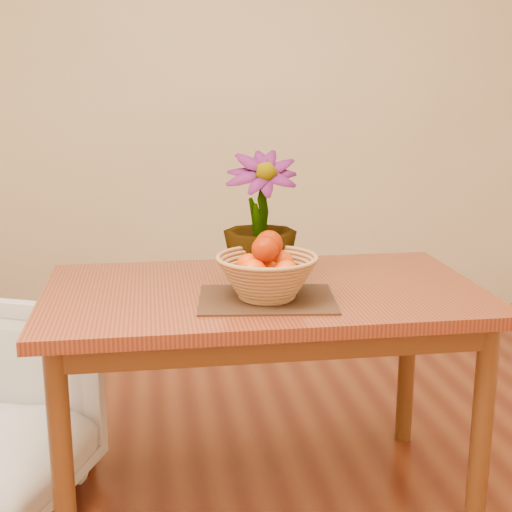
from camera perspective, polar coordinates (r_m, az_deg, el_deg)
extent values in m
cube|color=#FFE7C2|center=(4.14, -3.77, 13.09)|extent=(4.00, 0.02, 2.70)
cube|color=brown|center=(2.30, 0.61, -3.03)|extent=(1.40, 0.80, 0.04)
cube|color=#4F2C12|center=(2.31, 0.61, -4.46)|extent=(1.28, 0.68, 0.08)
cylinder|color=#4F2C12|center=(2.14, -15.26, -15.81)|extent=(0.06, 0.06, 0.71)
cylinder|color=#4F2C12|center=(2.33, 17.58, -13.36)|extent=(0.06, 0.06, 0.71)
cylinder|color=#4F2C12|center=(2.71, -13.76, -9.19)|extent=(0.06, 0.06, 0.71)
cylinder|color=#4F2C12|center=(2.87, 12.00, -7.81)|extent=(0.06, 0.06, 0.71)
cube|color=#331E12|center=(2.16, 0.88, -3.48)|extent=(0.44, 0.35, 0.01)
cylinder|color=#A67945|center=(2.16, 0.88, -3.30)|extent=(0.16, 0.16, 0.01)
sphere|color=#D54D03|center=(2.13, 0.89, -1.17)|extent=(0.07, 0.07, 0.07)
sphere|color=#D54D03|center=(2.19, 1.97, -0.61)|extent=(0.08, 0.08, 0.08)
sphere|color=#D54D03|center=(2.17, -0.58, -0.79)|extent=(0.08, 0.08, 0.08)
sphere|color=#D54D03|center=(2.08, -0.25, -1.36)|extent=(0.08, 0.08, 0.08)
sphere|color=#D54D03|center=(2.09, 2.41, -1.36)|extent=(0.08, 0.08, 0.08)
sphere|color=#D54D03|center=(2.14, 1.05, 0.96)|extent=(0.08, 0.08, 0.08)
sphere|color=#D54D03|center=(2.09, 0.73, 0.55)|extent=(0.08, 0.08, 0.08)
sphere|color=#D54D03|center=(2.14, 1.05, 0.96)|extent=(0.08, 0.08, 0.08)
sphere|color=#D54D03|center=(2.09, 0.73, 0.55)|extent=(0.08, 0.08, 0.08)
imported|color=#184213|center=(2.31, 0.33, 3.04)|extent=(0.26, 0.26, 0.43)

